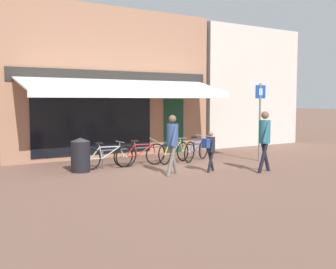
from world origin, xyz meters
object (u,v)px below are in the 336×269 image
(pedestrian_child, at_px, (210,146))
(pedestrian_second_adult, at_px, (265,135))
(bicycle_blue, at_px, (197,150))
(bicycle_red, at_px, (141,154))
(litter_bin, at_px, (80,155))
(parking_sign, at_px, (260,114))
(bicycle_silver, at_px, (107,157))
(bicycle_orange, at_px, (174,152))
(pedestrian_adult, at_px, (172,138))

(pedestrian_child, height_order, pedestrian_second_adult, pedestrian_second_adult)
(bicycle_blue, bearing_deg, bicycle_red, 152.30)
(bicycle_blue, distance_m, pedestrian_second_adult, 2.91)
(bicycle_red, xyz_separation_m, litter_bin, (-1.97, 0.01, 0.12))
(pedestrian_child, distance_m, parking_sign, 3.00)
(bicycle_silver, bearing_deg, bicycle_red, -7.65)
(litter_bin, xyz_separation_m, parking_sign, (5.89, -1.18, 1.09))
(bicycle_silver, xyz_separation_m, parking_sign, (5.01, -1.31, 1.23))
(bicycle_red, bearing_deg, bicycle_silver, 174.73)
(bicycle_red, bearing_deg, bicycle_orange, 3.10)
(pedestrian_second_adult, xyz_separation_m, parking_sign, (1.47, 1.66, 0.51))
(bicycle_silver, bearing_deg, bicycle_blue, -3.21)
(bicycle_red, xyz_separation_m, pedestrian_adult, (-0.01, -1.80, 0.65))
(pedestrian_adult, relative_size, litter_bin, 1.68)
(bicycle_silver, distance_m, parking_sign, 5.32)
(parking_sign, bearing_deg, bicycle_red, 163.39)
(bicycle_blue, relative_size, pedestrian_adult, 0.99)
(bicycle_blue, bearing_deg, pedestrian_second_adult, -111.04)
(bicycle_orange, relative_size, parking_sign, 0.61)
(pedestrian_second_adult, bearing_deg, pedestrian_child, 152.25)
(bicycle_blue, height_order, pedestrian_second_adult, pedestrian_second_adult)
(bicycle_blue, xyz_separation_m, litter_bin, (-4.11, 0.02, 0.11))
(parking_sign, bearing_deg, pedestrian_second_adult, -131.50)
(bicycle_silver, distance_m, bicycle_orange, 2.33)
(bicycle_red, distance_m, parking_sign, 4.27)
(bicycle_silver, distance_m, bicycle_blue, 3.23)
(bicycle_silver, height_order, pedestrian_adult, pedestrian_adult)
(bicycle_blue, bearing_deg, litter_bin, 152.41)
(bicycle_blue, xyz_separation_m, pedestrian_second_adult, (0.31, -2.81, 0.69))
(pedestrian_second_adult, distance_m, litter_bin, 5.28)
(pedestrian_child, distance_m, litter_bin, 3.71)
(bicycle_silver, xyz_separation_m, bicycle_blue, (3.23, -0.15, 0.02))
(litter_bin, distance_m, parking_sign, 6.10)
(bicycle_orange, height_order, bicycle_blue, bicycle_blue)
(bicycle_orange, height_order, pedestrian_child, pedestrian_child)
(pedestrian_child, bearing_deg, bicycle_red, 114.83)
(bicycle_silver, relative_size, bicycle_orange, 1.10)
(bicycle_blue, distance_m, pedestrian_adult, 2.87)
(pedestrian_second_adult, distance_m, parking_sign, 2.28)
(bicycle_blue, distance_m, litter_bin, 4.11)
(bicycle_red, xyz_separation_m, bicycle_orange, (1.24, 0.03, -0.01))
(bicycle_silver, relative_size, bicycle_blue, 1.07)
(bicycle_red, distance_m, pedestrian_child, 2.32)
(bicycle_blue, bearing_deg, parking_sign, -60.26)
(bicycle_orange, height_order, pedestrian_second_adult, pedestrian_second_adult)
(pedestrian_child, bearing_deg, litter_bin, 142.11)
(litter_bin, bearing_deg, pedestrian_adult, -42.67)
(bicycle_blue, distance_m, parking_sign, 2.44)
(pedestrian_adult, distance_m, pedestrian_second_adult, 2.67)
(bicycle_silver, height_order, bicycle_orange, bicycle_orange)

